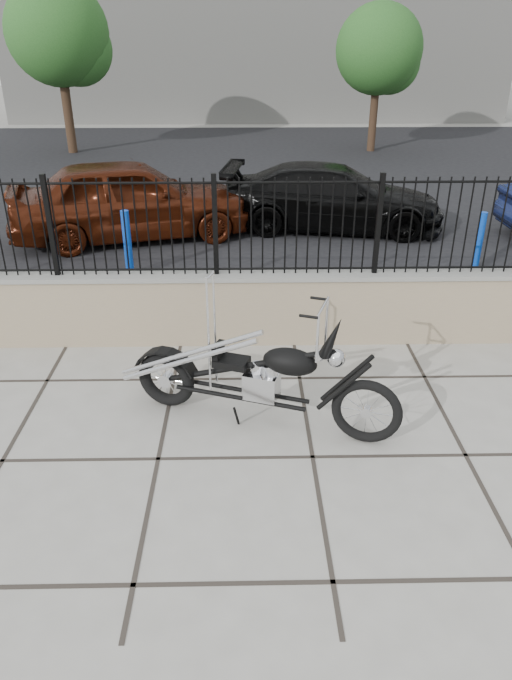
{
  "coord_description": "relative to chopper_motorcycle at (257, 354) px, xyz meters",
  "views": [
    {
      "loc": [
        -0.64,
        -4.71,
        3.7
      ],
      "look_at": [
        -0.53,
        0.92,
        0.81
      ],
      "focal_mm": 32.0,
      "sensor_mm": 36.0,
      "label": 1
    }
  ],
  "objects": [
    {
      "name": "tree_right",
      "position": [
        4.26,
        16.15,
        2.48
      ],
      "size": [
        2.78,
        2.78,
        4.7
      ],
      "rotation": [
        0.0,
        0.0,
        -0.08
      ],
      "color": "#382619",
      "rests_on": "ground_plane"
    },
    {
      "name": "car_red",
      "position": [
        -2.33,
        6.44,
        -0.03
      ],
      "size": [
        4.91,
        2.96,
        1.56
      ],
      "primitive_type": "imported",
      "rotation": [
        0.0,
        0.0,
        1.83
      ],
      "color": "#411609",
      "rests_on": "parking_lot"
    },
    {
      "name": "iron_fence",
      "position": [
        0.53,
        1.88,
        0.75
      ],
      "size": [
        14.0,
        0.08,
        1.2
      ],
      "primitive_type": "cube",
      "color": "black",
      "rests_on": "retaining_wall"
    },
    {
      "name": "bollard_a",
      "position": [
        -2.04,
        4.28,
        -0.25
      ],
      "size": [
        0.17,
        0.17,
        1.13
      ],
      "primitive_type": "cylinder",
      "rotation": [
        0.0,
        0.0,
        -0.33
      ],
      "color": "#0B3BAC",
      "rests_on": "ground_plane"
    },
    {
      "name": "chopper_motorcycle",
      "position": [
        0.0,
        0.0,
        0.0
      ],
      "size": [
        2.72,
        1.35,
        1.63
      ],
      "primitive_type": null,
      "rotation": [
        0.0,
        0.0,
        -0.34
      ],
      "color": "black",
      "rests_on": "ground_plane"
    },
    {
      "name": "car_black",
      "position": [
        1.71,
        7.01,
        -0.16
      ],
      "size": [
        4.69,
        2.45,
        1.3
      ],
      "primitive_type": "imported",
      "rotation": [
        0.0,
        0.0,
        1.43
      ],
      "color": "black",
      "rests_on": "parking_lot"
    },
    {
      "name": "retaining_wall",
      "position": [
        0.53,
        1.88,
        -0.33
      ],
      "size": [
        14.0,
        0.36,
        0.96
      ],
      "primitive_type": "cube",
      "color": "gray",
      "rests_on": "ground_plane"
    },
    {
      "name": "tree_left",
      "position": [
        -5.93,
        16.05,
        2.97
      ],
      "size": [
        3.2,
        3.2,
        5.41
      ],
      "rotation": [
        0.0,
        0.0,
        -0.07
      ],
      "color": "#382619",
      "rests_on": "ground_plane"
    },
    {
      "name": "parking_lot",
      "position": [
        0.53,
        11.88,
        -0.81
      ],
      "size": [
        30.0,
        30.0,
        0.0
      ],
      "primitive_type": "plane",
      "color": "black",
      "rests_on": "ground"
    },
    {
      "name": "background_building",
      "position": [
        0.53,
        25.88,
        3.19
      ],
      "size": [
        22.0,
        6.0,
        8.0
      ],
      "primitive_type": "cube",
      "color": "beige",
      "rests_on": "ground_plane"
    },
    {
      "name": "bollard_b",
      "position": [
        3.9,
        4.56,
        -0.32
      ],
      "size": [
        0.15,
        0.15,
        0.99
      ],
      "primitive_type": "cylinder",
      "rotation": [
        0.0,
        0.0,
        -0.35
      ],
      "color": "#0C19BD",
      "rests_on": "ground_plane"
    },
    {
      "name": "ground_plane",
      "position": [
        0.53,
        -0.62,
        -0.81
      ],
      "size": [
        90.0,
        90.0,
        0.0
      ],
      "primitive_type": "plane",
      "color": "#99968E",
      "rests_on": "ground"
    }
  ]
}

